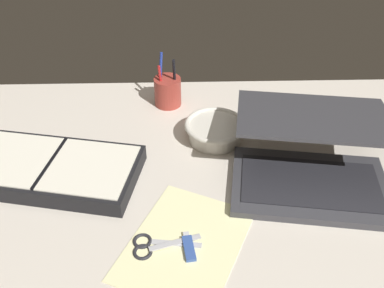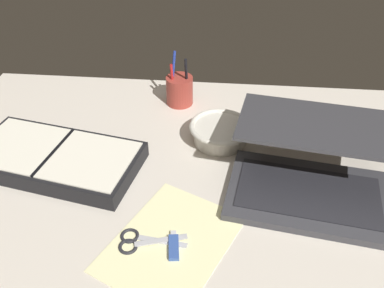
{
  "view_description": "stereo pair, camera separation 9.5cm",
  "coord_description": "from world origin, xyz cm",
  "px_view_note": "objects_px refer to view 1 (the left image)",
  "views": [
    {
      "loc": [
        -4.4,
        -72.39,
        70.49
      ],
      "look_at": [
        -2.24,
        7.74,
        9.0
      ],
      "focal_mm": 40.0,
      "sensor_mm": 36.0,
      "label": 1
    },
    {
      "loc": [
        5.1,
        -72.09,
        70.49
      ],
      "look_at": [
        -2.24,
        7.74,
        9.0
      ],
      "focal_mm": 40.0,
      "sensor_mm": 36.0,
      "label": 2
    }
  ],
  "objects_px": {
    "laptop": "(311,161)",
    "bowl": "(215,130)",
    "scissors": "(151,246)",
    "pen_cup": "(168,91)",
    "planner": "(52,169)"
  },
  "relations": [
    {
      "from": "laptop",
      "to": "planner",
      "type": "distance_m",
      "value": 0.61
    },
    {
      "from": "laptop",
      "to": "bowl",
      "type": "distance_m",
      "value": 0.27
    },
    {
      "from": "laptop",
      "to": "bowl",
      "type": "xyz_separation_m",
      "value": [
        -0.21,
        0.16,
        -0.02
      ]
    },
    {
      "from": "laptop",
      "to": "planner",
      "type": "xyz_separation_m",
      "value": [
        -0.61,
        0.02,
        -0.03
      ]
    },
    {
      "from": "laptop",
      "to": "pen_cup",
      "type": "relative_size",
      "value": 2.53
    },
    {
      "from": "laptop",
      "to": "planner",
      "type": "relative_size",
      "value": 0.91
    },
    {
      "from": "bowl",
      "to": "planner",
      "type": "bearing_deg",
      "value": -160.94
    },
    {
      "from": "bowl",
      "to": "pen_cup",
      "type": "distance_m",
      "value": 0.22
    },
    {
      "from": "pen_cup",
      "to": "planner",
      "type": "relative_size",
      "value": 0.36
    },
    {
      "from": "scissors",
      "to": "bowl",
      "type": "bearing_deg",
      "value": 61.98
    },
    {
      "from": "laptop",
      "to": "bowl",
      "type": "relative_size",
      "value": 2.46
    },
    {
      "from": "scissors",
      "to": "laptop",
      "type": "bearing_deg",
      "value": 23.4
    },
    {
      "from": "pen_cup",
      "to": "scissors",
      "type": "xyz_separation_m",
      "value": [
        -0.02,
        -0.54,
        -0.04
      ]
    },
    {
      "from": "bowl",
      "to": "planner",
      "type": "xyz_separation_m",
      "value": [
        -0.4,
        -0.14,
        -0.01
      ]
    },
    {
      "from": "pen_cup",
      "to": "planner",
      "type": "distance_m",
      "value": 0.42
    }
  ]
}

